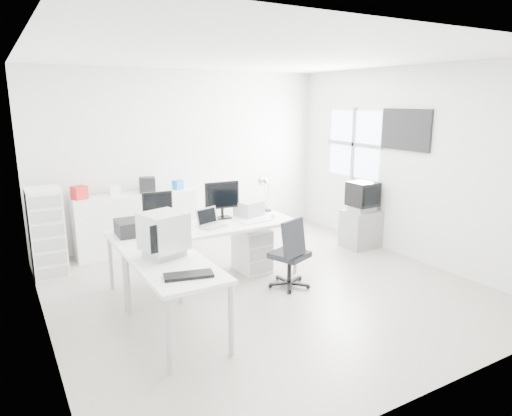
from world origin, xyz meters
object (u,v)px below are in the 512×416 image
lcd_monitor_large (222,200)px  crt_tv (363,197)px  laser_printer (249,208)px  side_desk (175,299)px  laptop (213,219)px  filing_cabinet (47,233)px  drawer_pedestal (252,250)px  main_desk (207,254)px  inkjet_printer (138,226)px  crt_monitor (164,237)px  lcd_monitor_small (158,209)px  tv_cabinet (361,229)px  office_chair (290,251)px  sideboard (137,223)px

lcd_monitor_large → crt_tv: 2.40m
laser_printer → side_desk: bearing=-157.4°
laptop → filing_cabinet: filing_cabinet is taller
drawer_pedestal → laptop: laptop is taller
laptop → filing_cabinet: bearing=125.4°
main_desk → filing_cabinet: bearing=144.4°
inkjet_printer → crt_tv: crt_tv is taller
main_desk → crt_monitor: (-0.85, -0.85, 0.59)m
inkjet_printer → crt_tv: (3.59, -0.02, -0.01)m
lcd_monitor_small → tv_cabinet: lcd_monitor_small is taller
inkjet_printer → office_chair: bearing=-23.3°
drawer_pedestal → crt_tv: (2.04, 0.03, 0.53)m
inkjet_printer → tv_cabinet: bearing=1.4°
inkjet_printer → crt_monitor: bearing=-88.3°
main_desk → laptop: size_ratio=7.16×
laser_printer → inkjet_printer: bearing=167.3°
crt_monitor → tv_cabinet: bearing=-1.0°
lcd_monitor_small → crt_tv: 3.30m
inkjet_printer → lcd_monitor_large: bearing=8.8°
laser_printer → crt_monitor: 1.93m
side_desk → lcd_monitor_large: size_ratio=2.80×
main_desk → lcd_monitor_small: 0.86m
lcd_monitor_large → lcd_monitor_small: bearing=-176.1°
laptop → laser_printer: 0.77m
lcd_monitor_small → lcd_monitor_large: 0.90m
laser_printer → crt_tv: size_ratio=0.69×
side_desk → lcd_monitor_small: 1.51m
main_desk → office_chair: bearing=-39.5°
laser_printer → tv_cabinet: laser_printer is taller
crt_monitor → office_chair: (1.68, 0.17, -0.49)m
laptop → inkjet_printer: bearing=149.8°
main_desk → lcd_monitor_large: size_ratio=4.81×
main_desk → drawer_pedestal: size_ratio=4.00×
sideboard → filing_cabinet: bearing=-162.6°
sideboard → crt_tv: bearing=-26.5°
lcd_monitor_small → lcd_monitor_large: size_ratio=0.94×
main_desk → crt_monitor: bearing=-135.0°
lcd_monitor_small → tv_cabinet: 3.37m
office_chair → sideboard: (-1.27, 2.36, -0.00)m
filing_cabinet → crt_tv: bearing=-14.7°
drawer_pedestal → tv_cabinet: tv_cabinet is taller
tv_cabinet → sideboard: bearing=153.5°
filing_cabinet → lcd_monitor_small: bearing=-39.9°
main_desk → crt_tv: crt_tv is taller
main_desk → lcd_monitor_large: 0.76m
drawer_pedestal → crt_monitor: crt_monitor is taller
office_chair → crt_tv: size_ratio=1.87×
office_chair → crt_tv: bearing=0.8°
side_desk → main_desk: bearing=52.3°
side_desk → tv_cabinet: size_ratio=2.33×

